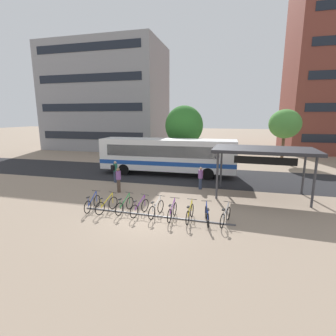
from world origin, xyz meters
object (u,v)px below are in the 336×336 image
parked_bicycle_green_2 (125,206)px  transit_shelter (264,151)px  parked_bicycle_blue_7 (207,216)px  commuter_black_pack_1 (115,170)px  parked_bicycle_blue_0 (92,203)px  street_tree_0 (285,124)px  city_bus (168,155)px  parked_bicycle_purple_5 (172,212)px  parked_bicycle_yellow_6 (190,213)px  parked_bicycle_yellow_1 (107,205)px  commuter_black_pack_0 (118,178)px  parked_bicycle_white_4 (156,209)px  street_tree_1 (184,126)px  commuter_red_pack_2 (201,176)px  parked_bicycle_silver_8 (225,216)px  parked_bicycle_purple_3 (140,208)px

parked_bicycle_green_2 → transit_shelter: (7.50, 4.80, 2.61)m
parked_bicycle_blue_7 → commuter_black_pack_1: size_ratio=0.99×
parked_bicycle_blue_0 → street_tree_0: 23.04m
city_bus → parked_bicycle_purple_5: city_bus is taller
parked_bicycle_yellow_6 → street_tree_0: 20.51m
parked_bicycle_yellow_1 → parked_bicycle_yellow_6: 4.64m
commuter_black_pack_0 → commuter_black_pack_1: size_ratio=1.00×
parked_bicycle_white_4 → parked_bicycle_yellow_6: bearing=-84.9°
street_tree_1 → parked_bicycle_green_2: bearing=-92.4°
street_tree_1 → commuter_black_pack_0: bearing=-103.4°
transit_shelter → parked_bicycle_yellow_1: bearing=-147.0°
parked_bicycle_green_2 → commuter_black_pack_1: 6.61m
parked_bicycle_purple_5 → parked_bicycle_green_2: bearing=87.1°
parked_bicycle_white_4 → commuter_red_pack_2: commuter_red_pack_2 is taller
parked_bicycle_blue_0 → parked_bicycle_silver_8: size_ratio=1.03×
parked_bicycle_green_2 → parked_bicycle_blue_0: bearing=104.8°
parked_bicycle_purple_3 → parked_bicycle_purple_5: bearing=-79.6°
parked_bicycle_yellow_1 → parked_bicycle_silver_8: same height
commuter_black_pack_0 → parked_bicycle_yellow_1: bearing=-21.9°
street_tree_1 → parked_bicycle_purple_3: bearing=-88.6°
transit_shelter → commuter_black_pack_1: bearing=178.0°
parked_bicycle_purple_3 → commuter_black_pack_1: bearing=50.7°
parked_bicycle_purple_3 → parked_bicycle_purple_5: 1.82m
parked_bicycle_blue_0 → parked_bicycle_yellow_1: 0.90m
parked_bicycle_yellow_1 → parked_bicycle_purple_3: 1.91m
parked_bicycle_yellow_1 → parked_bicycle_silver_8: 6.39m
parked_bicycle_purple_5 → commuter_red_pack_2: 5.86m
parked_bicycle_blue_0 → parked_bicycle_green_2: 1.90m
city_bus → parked_bicycle_green_2: size_ratio=7.09×
parked_bicycle_purple_5 → street_tree_1: 14.91m
parked_bicycle_white_4 → parked_bicycle_blue_7: bearing=-85.0°
city_bus → parked_bicycle_silver_8: size_ratio=7.19×
commuter_black_pack_1 → parked_bicycle_silver_8: bearing=-99.4°
city_bus → parked_bicycle_silver_8: bearing=-62.1°
parked_bicycle_yellow_1 → parked_bicycle_white_4: size_ratio=0.98×
city_bus → commuter_black_pack_1: size_ratio=7.04×
parked_bicycle_blue_0 → parked_bicycle_white_4: 3.73m
parked_bicycle_white_4 → commuter_red_pack_2: size_ratio=1.05×
parked_bicycle_blue_0 → parked_bicycle_green_2: same height
parked_bicycle_white_4 → parked_bicycle_blue_0: bearing=101.5°
parked_bicycle_yellow_1 → street_tree_1: size_ratio=0.27×
parked_bicycle_silver_8 → parked_bicycle_purple_3: bearing=103.6°
commuter_black_pack_0 → parked_bicycle_blue_7: bearing=23.2°
street_tree_0 → street_tree_1: size_ratio=0.95×
street_tree_0 → street_tree_1: bearing=-157.1°
parked_bicycle_blue_0 → parked_bicycle_white_4: bearing=-90.3°
parked_bicycle_green_2 → parked_bicycle_white_4: same height
parked_bicycle_blue_0 → parked_bicycle_yellow_6: same height
parked_bicycle_blue_0 → commuter_red_pack_2: bearing=-44.7°
parked_bicycle_purple_5 → street_tree_0: bearing=-22.0°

